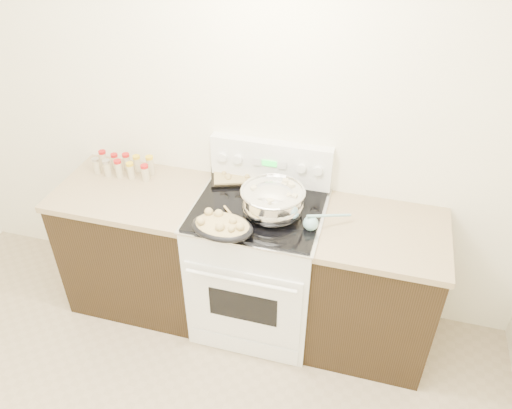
% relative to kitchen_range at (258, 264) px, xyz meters
% --- Properties ---
extents(room_shell, '(4.10, 3.60, 2.75)m').
position_rel_kitchen_range_xyz_m(room_shell, '(-0.35, -1.42, 1.21)').
color(room_shell, white).
rests_on(room_shell, ground).
extents(counter_left, '(0.93, 0.67, 0.92)m').
position_rel_kitchen_range_xyz_m(counter_left, '(-0.83, 0.01, -0.03)').
color(counter_left, black).
rests_on(counter_left, ground).
extents(counter_right, '(0.73, 0.67, 0.92)m').
position_rel_kitchen_range_xyz_m(counter_right, '(0.73, 0.01, -0.03)').
color(counter_right, black).
rests_on(counter_right, ground).
extents(kitchen_range, '(0.78, 0.73, 1.22)m').
position_rel_kitchen_range_xyz_m(kitchen_range, '(0.00, 0.00, 0.00)').
color(kitchen_range, white).
rests_on(kitchen_range, ground).
extents(mixing_bowl, '(0.45, 0.45, 0.22)m').
position_rel_kitchen_range_xyz_m(mixing_bowl, '(0.10, -0.04, 0.54)').
color(mixing_bowl, silver).
rests_on(mixing_bowl, kitchen_range).
extents(roasting_pan, '(0.36, 0.26, 0.11)m').
position_rel_kitchen_range_xyz_m(roasting_pan, '(-0.13, -0.28, 0.50)').
color(roasting_pan, black).
rests_on(roasting_pan, kitchen_range).
extents(baking_sheet, '(0.42, 0.35, 0.06)m').
position_rel_kitchen_range_xyz_m(baking_sheet, '(-0.21, 0.28, 0.47)').
color(baking_sheet, black).
rests_on(baking_sheet, kitchen_range).
extents(wooden_spoon, '(0.19, 0.20, 0.04)m').
position_rel_kitchen_range_xyz_m(wooden_spoon, '(-0.15, -0.20, 0.46)').
color(wooden_spoon, tan).
rests_on(wooden_spoon, kitchen_range).
extents(blue_ladle, '(0.25, 0.19, 0.11)m').
position_rel_kitchen_range_xyz_m(blue_ladle, '(0.34, -0.11, 0.49)').
color(blue_ladle, '#77AAB1').
rests_on(blue_ladle, kitchen_range).
extents(spice_jars, '(0.40, 0.15, 0.13)m').
position_rel_kitchen_range_xyz_m(spice_jars, '(-0.95, 0.16, 0.49)').
color(spice_jars, '#BFB28C').
rests_on(spice_jars, counter_left).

